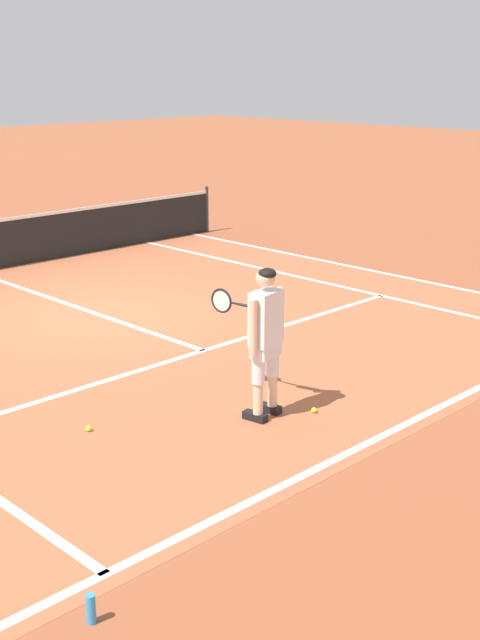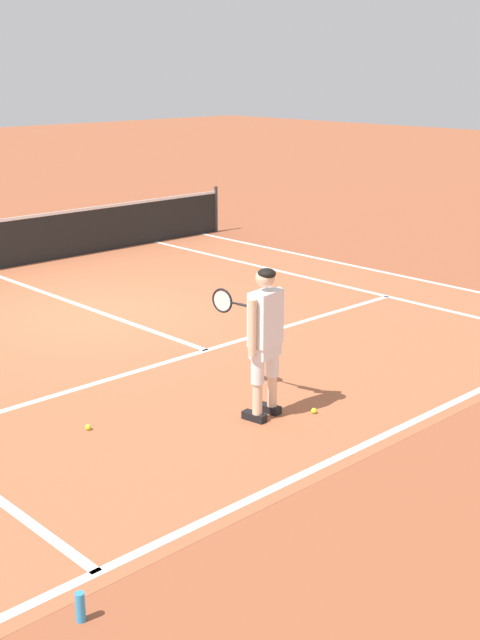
{
  "view_description": "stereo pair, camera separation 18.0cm",
  "coord_description": "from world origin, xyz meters",
  "px_view_note": "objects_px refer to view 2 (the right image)",
  "views": [
    {
      "loc": [
        -7.32,
        -10.67,
        3.76
      ],
      "look_at": [
        -1.04,
        -4.32,
        1.05
      ],
      "focal_mm": 46.96,
      "sensor_mm": 36.0,
      "label": 1
    },
    {
      "loc": [
        -7.19,
        -10.79,
        3.76
      ],
      "look_at": [
        -1.04,
        -4.32,
        1.05
      ],
      "focal_mm": 46.96,
      "sensor_mm": 36.0,
      "label": 2
    }
  ],
  "objects_px": {
    "tennis_ball_by_baseline": "(314,411)",
    "tennis_player": "(264,332)",
    "water_bottle": "(80,607)",
    "tennis_ball_near_feet": "(88,427)"
  },
  "relations": [
    {
      "from": "tennis_player",
      "to": "tennis_ball_near_feet",
      "type": "distance_m",
      "value": 2.16
    },
    {
      "from": "tennis_ball_near_feet",
      "to": "water_bottle",
      "type": "relative_size",
      "value": 0.29
    },
    {
      "from": "tennis_player",
      "to": "water_bottle",
      "type": "height_order",
      "value": "tennis_player"
    },
    {
      "from": "tennis_player",
      "to": "water_bottle",
      "type": "bearing_deg",
      "value": -154.47
    },
    {
      "from": "tennis_ball_by_baseline",
      "to": "tennis_player",
      "type": "bearing_deg",
      "value": 144.24
    },
    {
      "from": "tennis_player",
      "to": "tennis_ball_by_baseline",
      "type": "height_order",
      "value": "tennis_player"
    },
    {
      "from": "tennis_player",
      "to": "water_bottle",
      "type": "distance_m",
      "value": 3.97
    },
    {
      "from": "tennis_player",
      "to": "tennis_ball_near_feet",
      "type": "height_order",
      "value": "tennis_player"
    },
    {
      "from": "tennis_ball_near_feet",
      "to": "tennis_ball_by_baseline",
      "type": "relative_size",
      "value": 1.0
    },
    {
      "from": "tennis_player",
      "to": "tennis_ball_near_feet",
      "type": "relative_size",
      "value": 25.95
    }
  ]
}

